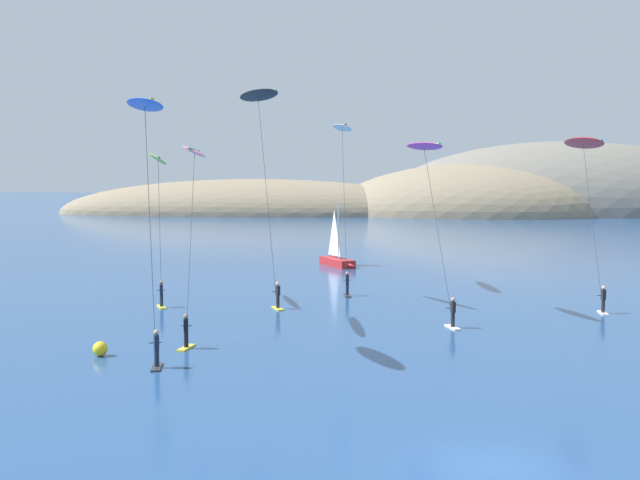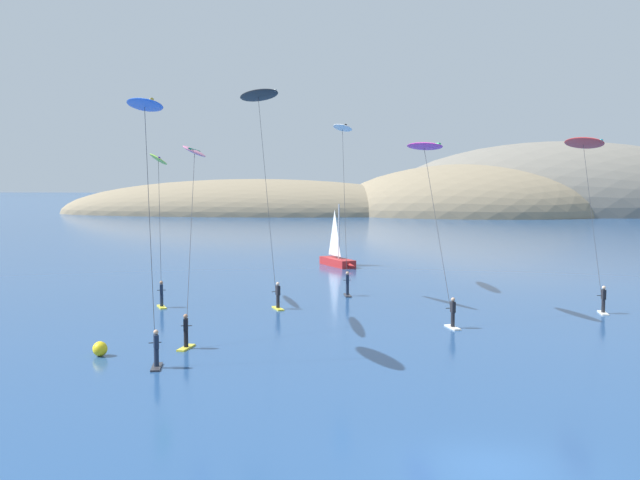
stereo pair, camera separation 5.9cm
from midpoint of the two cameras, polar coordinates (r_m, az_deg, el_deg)
The scene contains 11 objects.
ground_plane at distance 24.83m, azimuth 12.06°, elevation -15.56°, with size 600.00×600.00×0.00m, color navy.
headland_island at distance 170.31m, azimuth 12.33°, elevation 1.87°, with size 144.60×46.85×29.95m.
sailboat_near at distance 73.19m, azimuth 1.30°, elevation -1.38°, with size 3.79×5.63×5.70m.
kitesurfer_lime at distance 53.88m, azimuth -11.45°, elevation 4.88°, with size 2.76×6.08×9.88m.
kitesurfer_black at distance 52.76m, azimuth -4.35°, elevation 9.08°, with size 4.13×6.45×13.96m.
kitesurfer_magenta at distance 48.21m, azimuth 7.55°, elevation 5.57°, with size 3.25×7.82×10.43m.
kitesurfer_white at distance 59.54m, azimuth 1.58°, elevation 7.22°, with size 2.19×8.44×12.16m.
kitesurfer_pink at distance 44.53m, azimuth -8.99°, elevation 5.35°, with size 2.19×9.69×10.12m.
kitesurfer_blue at distance 37.65m, azimuth -12.34°, elevation 8.11°, with size 3.51×5.55×11.96m.
kitesurfer_red at distance 54.71m, azimuth 18.26°, elevation 5.84°, with size 2.01×7.97×10.91m.
marker_buoy at distance 39.24m, azimuth -15.41°, elevation -7.47°, with size 0.70×0.70×0.70m, color yellow.
Camera 1 is at (-3.24, -23.06, 8.63)m, focal length 45.00 mm.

